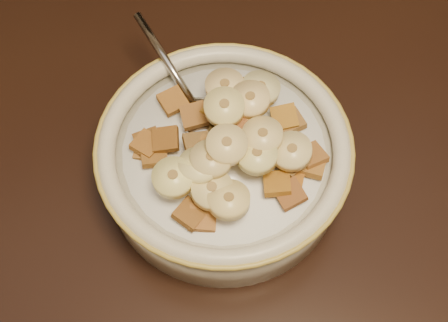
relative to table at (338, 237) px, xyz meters
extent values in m
cube|color=black|center=(0.00, 0.00, 0.00)|extent=(1.43, 0.95, 0.04)
cylinder|color=beige|center=(-0.08, 0.07, 0.04)|extent=(0.19, 0.19, 0.05)
cylinder|color=white|center=(-0.08, 0.07, 0.07)|extent=(0.16, 0.16, 0.00)
ellipsoid|color=#AAAAAA|center=(-0.09, 0.10, 0.07)|extent=(0.05, 0.06, 0.01)
cube|color=brown|center=(-0.07, 0.09, 0.08)|extent=(0.03, 0.03, 0.01)
cube|color=#9B6021|center=(-0.11, 0.04, 0.08)|extent=(0.02, 0.02, 0.01)
cube|color=brown|center=(-0.08, 0.09, 0.08)|extent=(0.03, 0.03, 0.01)
cube|color=brown|center=(-0.07, 0.10, 0.08)|extent=(0.03, 0.03, 0.01)
cube|color=brown|center=(-0.05, 0.11, 0.07)|extent=(0.03, 0.03, 0.01)
cube|color=brown|center=(-0.03, 0.08, 0.07)|extent=(0.02, 0.02, 0.01)
cube|color=brown|center=(-0.07, 0.07, 0.09)|extent=(0.03, 0.03, 0.01)
cube|color=brown|center=(-0.14, 0.08, 0.07)|extent=(0.02, 0.02, 0.01)
cube|color=#9A6130|center=(-0.14, 0.08, 0.07)|extent=(0.03, 0.03, 0.01)
cube|color=brown|center=(-0.10, 0.06, 0.09)|extent=(0.03, 0.03, 0.01)
cube|color=brown|center=(-0.02, 0.04, 0.08)|extent=(0.02, 0.03, 0.01)
cube|color=brown|center=(-0.05, 0.01, 0.07)|extent=(0.02, 0.02, 0.01)
cube|color=#9E6D1A|center=(-0.05, 0.02, 0.08)|extent=(0.02, 0.02, 0.01)
cube|color=#98691B|center=(-0.03, 0.08, 0.08)|extent=(0.02, 0.02, 0.01)
cube|color=brown|center=(-0.13, 0.08, 0.08)|extent=(0.02, 0.02, 0.01)
cube|color=#9D662A|center=(-0.11, 0.01, 0.07)|extent=(0.03, 0.02, 0.01)
cube|color=brown|center=(-0.12, 0.02, 0.08)|extent=(0.03, 0.03, 0.01)
cube|color=#904D1A|center=(-0.04, 0.03, 0.07)|extent=(0.03, 0.03, 0.01)
cube|color=olive|center=(-0.02, 0.03, 0.07)|extent=(0.03, 0.03, 0.01)
cube|color=brown|center=(-0.10, 0.10, 0.08)|extent=(0.02, 0.02, 0.01)
cube|color=#955E22|center=(-0.11, 0.12, 0.08)|extent=(0.03, 0.03, 0.01)
cube|color=brown|center=(-0.04, 0.04, 0.08)|extent=(0.03, 0.03, 0.01)
cube|color=brown|center=(-0.07, 0.07, 0.09)|extent=(0.03, 0.03, 0.01)
cube|color=brown|center=(-0.08, 0.07, 0.09)|extent=(0.03, 0.03, 0.01)
cube|color=brown|center=(-0.10, 0.06, 0.09)|extent=(0.02, 0.02, 0.01)
cube|color=#9D6122|center=(-0.14, 0.08, 0.08)|extent=(0.03, 0.03, 0.01)
cube|color=#8F531A|center=(-0.14, 0.07, 0.07)|extent=(0.02, 0.02, 0.01)
cylinder|color=#E3C477|center=(-0.06, 0.06, 0.09)|extent=(0.03, 0.03, 0.01)
cylinder|color=#E2CE7A|center=(-0.09, 0.01, 0.09)|extent=(0.04, 0.04, 0.01)
cylinder|color=#F8ED98|center=(-0.13, 0.04, 0.09)|extent=(0.04, 0.04, 0.01)
cylinder|color=#CBB485|center=(-0.10, 0.03, 0.09)|extent=(0.04, 0.04, 0.01)
cylinder|color=beige|center=(-0.04, 0.10, 0.09)|extent=(0.04, 0.04, 0.01)
cylinder|color=#FFED99|center=(-0.08, 0.08, 0.10)|extent=(0.03, 0.04, 0.01)
cylinder|color=#CBC287|center=(-0.06, 0.04, 0.09)|extent=(0.03, 0.03, 0.01)
cylinder|color=#D2BC87|center=(-0.04, 0.04, 0.09)|extent=(0.04, 0.04, 0.01)
cylinder|color=#DFBE75|center=(-0.06, 0.09, 0.10)|extent=(0.04, 0.04, 0.01)
cylinder|color=#F9E195|center=(-0.11, 0.04, 0.09)|extent=(0.04, 0.04, 0.02)
cylinder|color=tan|center=(-0.09, 0.05, 0.10)|extent=(0.04, 0.04, 0.01)
cylinder|color=#DABD7D|center=(-0.07, 0.11, 0.09)|extent=(0.04, 0.04, 0.01)
cylinder|color=tan|center=(-0.10, 0.05, 0.09)|extent=(0.03, 0.03, 0.01)
camera|label=1|loc=(-0.14, -0.17, 0.49)|focal=50.00mm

